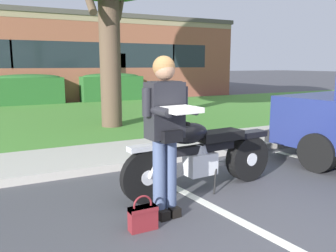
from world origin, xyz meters
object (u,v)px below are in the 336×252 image
object	(u,v)px
motorcycle	(207,153)
handbag	(143,216)
brick_building	(6,58)
rider_person	(166,124)
hedge_left	(28,89)
hedge_center_left	(111,87)

from	to	relation	value
motorcycle	handbag	world-z (taller)	motorcycle
motorcycle	brick_building	world-z (taller)	brick_building
motorcycle	handbag	xyz separation A→B (m)	(-1.20, -0.68, -0.34)
rider_person	hedge_left	world-z (taller)	rider_person
rider_person	hedge_left	distance (m)	11.70
brick_building	motorcycle	bearing A→B (deg)	-84.64
handbag	brick_building	xyz separation A→B (m)	(-0.34, 17.06, 1.79)
brick_building	rider_person	bearing A→B (deg)	-87.67
rider_person	brick_building	distance (m)	16.92
brick_building	hedge_center_left	bearing A→B (deg)	-52.87
hedge_center_left	brick_building	xyz separation A→B (m)	(-3.92, 5.18, 1.28)
hedge_center_left	brick_building	size ratio (longest dim) A/B	0.13
hedge_left	hedge_center_left	xyz separation A→B (m)	(3.43, -0.00, 0.00)
hedge_left	hedge_center_left	size ratio (longest dim) A/B	1.00
hedge_left	hedge_center_left	bearing A→B (deg)	-0.00
hedge_left	brick_building	xyz separation A→B (m)	(-0.49, 5.18, 1.28)
handbag	hedge_left	xyz separation A→B (m)	(0.15, 11.88, 0.51)
rider_person	motorcycle	bearing A→B (deg)	30.45
hedge_left	rider_person	bearing A→B (deg)	-89.03
handbag	hedge_left	size ratio (longest dim) A/B	0.13
motorcycle	hedge_left	bearing A→B (deg)	95.35
handbag	hedge_center_left	world-z (taller)	hedge_center_left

